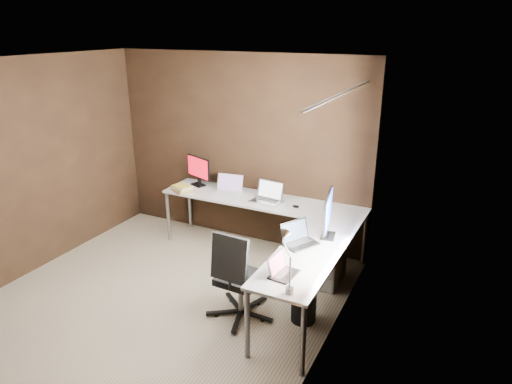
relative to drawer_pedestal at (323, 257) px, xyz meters
The scene contains 15 objects.
room 1.82m from the drawer_pedestal, 135.13° to the right, with size 3.60×3.60×2.50m.
desk 0.71m from the drawer_pedestal, 169.36° to the right, with size 2.65×2.25×0.73m.
drawer_pedestal is the anchor object (origin of this frame).
monitor_left 2.12m from the drawer_pedestal, 166.76° to the left, with size 0.44×0.21×0.40m.
monitor_right 0.78m from the drawer_pedestal, 70.42° to the right, with size 0.18×0.57×0.47m.
laptop_white 1.57m from the drawer_pedestal, 165.80° to the left, with size 0.38×0.29×0.23m.
laptop_silver 1.04m from the drawer_pedestal, 158.79° to the left, with size 0.40×0.30×0.25m.
laptop_black_big 0.78m from the drawer_pedestal, 98.66° to the right, with size 0.37×0.41×0.22m.
laptop_black_small 1.34m from the drawer_pedestal, 90.27° to the right, with size 0.22×0.29×0.19m.
book_stack 2.09m from the drawer_pedestal, behind, with size 0.33×0.30×0.08m.
mouse_left 2.07m from the drawer_pedestal, behind, with size 0.09×0.06×0.04m, color black.
mouse_corner 0.69m from the drawer_pedestal, 149.54° to the left, with size 0.08×0.05×0.03m, color black.
desk_lamp 1.63m from the drawer_pedestal, 85.64° to the right, with size 0.18×0.20×0.52m.
office_chair 1.18m from the drawer_pedestal, 117.45° to the right, with size 0.54×0.54×0.97m.
wastebasket 0.84m from the drawer_pedestal, 85.16° to the right, with size 0.25×0.25×0.29m, color black.
Camera 1 is at (2.77, -3.38, 2.81)m, focal length 32.00 mm.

